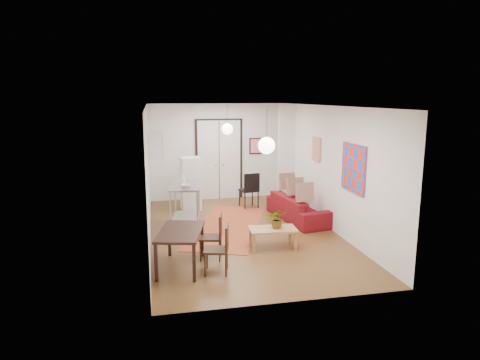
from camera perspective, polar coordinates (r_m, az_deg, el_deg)
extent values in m
plane|color=brown|center=(10.01, 0.38, -6.99)|extent=(7.00, 7.00, 0.00)
cube|color=silver|center=(9.52, 0.40, 9.84)|extent=(4.20, 7.00, 0.02)
cube|color=white|center=(13.07, -2.85, 3.79)|extent=(4.20, 0.02, 2.90)
cube|color=white|center=(6.36, 7.05, -4.12)|extent=(4.20, 0.02, 2.90)
cube|color=white|center=(9.45, -12.16, 0.73)|extent=(0.02, 7.00, 2.90)
cube|color=white|center=(10.30, 11.89, 1.59)|extent=(0.02, 7.00, 2.90)
cube|color=white|center=(13.06, -2.81, 2.68)|extent=(1.44, 0.06, 2.50)
cube|color=white|center=(12.58, 6.21, 3.45)|extent=(0.50, 0.10, 2.90)
cube|color=white|center=(10.87, -11.28, 4.50)|extent=(0.35, 1.00, 0.70)
cube|color=red|center=(9.15, 14.90, 1.54)|extent=(0.05, 1.00, 1.00)
cube|color=beige|center=(10.98, 10.17, 4.07)|extent=(0.05, 0.50, 0.60)
cube|color=red|center=(13.25, 2.10, 4.55)|extent=(0.40, 0.03, 0.50)
cube|color=#9F6542|center=(11.37, -12.08, 5.00)|extent=(0.03, 0.44, 0.54)
sphere|color=white|center=(11.51, -1.71, 6.81)|extent=(0.30, 0.30, 0.30)
cylinder|color=black|center=(11.49, -1.73, 8.80)|extent=(0.01, 0.01, 0.50)
sphere|color=white|center=(7.62, 3.57, 4.60)|extent=(0.30, 0.30, 0.30)
cylinder|color=black|center=(7.59, 3.61, 7.60)|extent=(0.01, 0.01, 0.50)
cube|color=#BC5C2F|center=(10.49, -1.45, -6.13)|extent=(2.67, 4.05, 0.01)
imported|color=maroon|center=(11.02, 7.80, -3.68)|extent=(1.14, 2.27, 0.63)
cube|color=tan|center=(8.92, 4.39, -6.57)|extent=(1.00, 0.59, 0.04)
cube|color=tan|center=(8.68, 2.00, -8.54)|extent=(0.06, 0.06, 0.39)
cube|color=tan|center=(8.92, 7.44, -8.09)|extent=(0.06, 0.06, 0.39)
cube|color=tan|center=(9.08, 1.35, -7.64)|extent=(0.06, 0.06, 0.39)
cube|color=tan|center=(9.30, 6.56, -7.25)|extent=(0.06, 0.06, 0.39)
imported|color=#375D2A|center=(8.88, 5.03, -5.10)|extent=(0.40, 0.35, 0.42)
cube|color=#A1A3A6|center=(10.29, -7.32, -0.70)|extent=(0.86, 1.44, 0.05)
cube|color=#A1A3A6|center=(10.49, -7.21, -5.08)|extent=(0.82, 1.40, 0.03)
cylinder|color=#A1A3A6|center=(9.77, -8.71, -4.46)|extent=(0.04, 0.04, 1.02)
cylinder|color=#A1A3A6|center=(9.81, -5.20, -4.30)|extent=(0.04, 0.04, 1.02)
cylinder|color=#A1A3A6|center=(11.01, -9.08, -2.70)|extent=(0.04, 0.04, 1.02)
cylinder|color=#A1A3A6|center=(11.05, -5.97, -2.57)|extent=(0.04, 0.04, 1.02)
imported|color=silver|center=(9.98, -7.19, -0.75)|extent=(0.30, 0.30, 0.06)
imported|color=teal|center=(10.50, -7.72, 0.26)|extent=(0.12, 0.12, 0.22)
cube|color=white|center=(11.89, -6.60, -0.49)|extent=(0.56, 0.56, 1.47)
cube|color=black|center=(7.89, -7.96, -6.84)|extent=(1.02, 1.43, 0.05)
cube|color=black|center=(7.43, -10.10, -11.02)|extent=(0.07, 0.07, 0.67)
cube|color=black|center=(7.47, -5.03, -10.76)|extent=(0.07, 0.07, 0.67)
cube|color=black|center=(8.56, -10.36, -8.01)|extent=(0.07, 0.07, 0.67)
cube|color=black|center=(8.60, -5.99, -7.81)|extent=(0.07, 0.07, 0.67)
cube|color=#372111|center=(8.36, -3.93, -7.66)|extent=(0.51, 0.50, 0.04)
cube|color=#372111|center=(8.47, -4.14, -5.69)|extent=(0.13, 0.41, 0.45)
cylinder|color=#372111|center=(8.24, -4.95, -9.53)|extent=(0.03, 0.03, 0.43)
cylinder|color=#372111|center=(8.28, -2.53, -9.39)|extent=(0.03, 0.03, 0.43)
cylinder|color=#372111|center=(8.58, -5.25, -8.68)|extent=(0.03, 0.03, 0.43)
cylinder|color=#372111|center=(8.62, -2.93, -8.55)|extent=(0.03, 0.03, 0.43)
cube|color=#372111|center=(7.70, -3.21, -9.31)|extent=(0.51, 0.50, 0.04)
cube|color=#372111|center=(7.80, -3.44, -7.15)|extent=(0.13, 0.41, 0.45)
cylinder|color=#372111|center=(7.59, -4.30, -11.37)|extent=(0.03, 0.03, 0.43)
cylinder|color=#372111|center=(7.64, -1.67, -11.19)|extent=(0.03, 0.03, 0.43)
cylinder|color=#372111|center=(7.93, -4.66, -10.37)|extent=(0.03, 0.03, 0.43)
cylinder|color=#372111|center=(7.98, -2.14, -10.21)|extent=(0.03, 0.03, 0.43)
cube|color=black|center=(12.10, 1.18, -1.37)|extent=(0.54, 0.54, 0.04)
cube|color=black|center=(12.25, 0.96, 0.06)|extent=(0.46, 0.12, 0.50)
cylinder|color=black|center=(11.92, 0.45, -2.79)|extent=(0.03, 0.03, 0.50)
cylinder|color=black|center=(12.01, 2.33, -2.69)|extent=(0.03, 0.03, 0.50)
cylinder|color=black|center=(12.30, 0.05, -2.35)|extent=(0.03, 0.03, 0.50)
cylinder|color=black|center=(12.39, 1.88, -2.26)|extent=(0.03, 0.03, 0.50)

